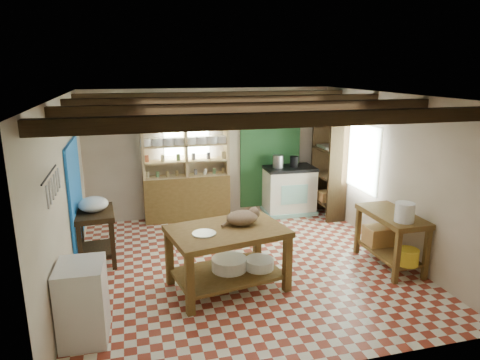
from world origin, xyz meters
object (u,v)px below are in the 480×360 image
object	(u,v)px
white_cabinet	(83,302)
cat	(242,218)
right_counter	(390,240)
stove	(289,190)
work_table	(227,258)
prep_table	(96,237)

from	to	relation	value
white_cabinet	cat	size ratio (longest dim) A/B	2.04
white_cabinet	right_counter	xyz separation A→B (m)	(4.40, 0.77, -0.03)
stove	cat	distance (m)	3.21
work_table	white_cabinet	bearing A→B (deg)	-168.79
work_table	white_cabinet	xyz separation A→B (m)	(-1.82, -0.74, 0.02)
work_table	prep_table	world-z (taller)	work_table
work_table	white_cabinet	world-z (taller)	white_cabinet
right_counter	cat	bearing A→B (deg)	178.51
prep_table	work_table	bearing A→B (deg)	-40.12
white_cabinet	prep_table	bearing A→B (deg)	91.68
work_table	cat	size ratio (longest dim) A/B	3.46
right_counter	stove	bearing A→B (deg)	102.67
work_table	stove	xyz separation A→B (m)	(1.96, 2.77, 0.07)
white_cabinet	right_counter	world-z (taller)	white_cabinet
white_cabinet	stove	bearing A→B (deg)	45.00
prep_table	cat	world-z (taller)	cat
prep_table	cat	bearing A→B (deg)	-34.89
stove	right_counter	distance (m)	2.80
stove	white_cabinet	bearing A→B (deg)	-135.61
prep_table	white_cabinet	size ratio (longest dim) A/B	0.93
white_cabinet	right_counter	size ratio (longest dim) A/B	0.76
stove	right_counter	size ratio (longest dim) A/B	0.86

